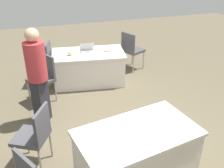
{
  "coord_description": "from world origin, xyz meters",
  "views": [
    {
      "loc": [
        1.07,
        3.33,
        2.89
      ],
      "look_at": [
        -0.01,
        -0.26,
        0.9
      ],
      "focal_mm": 42.94,
      "sensor_mm": 36.0,
      "label": 1
    }
  ],
  "objects_px": {
    "person_attendee_browsing": "(37,73)",
    "scissors_red": "(108,51)",
    "table_foreground": "(89,67)",
    "chair_near_front": "(35,134)",
    "laptop_silver": "(88,52)",
    "table_mid_left": "(137,153)",
    "yarn_ball": "(70,53)",
    "chair_aisle": "(131,48)",
    "chair_tucked_left": "(44,61)",
    "chair_tucked_right": "(43,76)"
  },
  "relations": [
    {
      "from": "chair_near_front",
      "to": "chair_aisle",
      "type": "distance_m",
      "value": 3.68
    },
    {
      "from": "chair_tucked_right",
      "to": "yarn_ball",
      "type": "distance_m",
      "value": 0.82
    },
    {
      "from": "table_foreground",
      "to": "person_attendee_browsing",
      "type": "bearing_deg",
      "value": 47.85
    },
    {
      "from": "table_foreground",
      "to": "yarn_ball",
      "type": "height_order",
      "value": "yarn_ball"
    },
    {
      "from": "chair_tucked_left",
      "to": "chair_tucked_right",
      "type": "height_order",
      "value": "chair_tucked_left"
    },
    {
      "from": "chair_near_front",
      "to": "yarn_ball",
      "type": "xyz_separation_m",
      "value": [
        -0.87,
        -2.32,
        0.22
      ]
    },
    {
      "from": "laptop_silver",
      "to": "scissors_red",
      "type": "relative_size",
      "value": 1.81
    },
    {
      "from": "table_foreground",
      "to": "chair_near_front",
      "type": "bearing_deg",
      "value": 61.65
    },
    {
      "from": "chair_tucked_left",
      "to": "chair_near_front",
      "type": "bearing_deg",
      "value": -170.48
    },
    {
      "from": "chair_tucked_left",
      "to": "laptop_silver",
      "type": "relative_size",
      "value": 2.99
    },
    {
      "from": "chair_aisle",
      "to": "person_attendee_browsing",
      "type": "height_order",
      "value": "person_attendee_browsing"
    },
    {
      "from": "table_foreground",
      "to": "table_mid_left",
      "type": "height_order",
      "value": "same"
    },
    {
      "from": "yarn_ball",
      "to": "laptop_silver",
      "type": "bearing_deg",
      "value": 179.88
    },
    {
      "from": "chair_tucked_left",
      "to": "chair_tucked_right",
      "type": "relative_size",
      "value": 1.02
    },
    {
      "from": "laptop_silver",
      "to": "chair_aisle",
      "type": "bearing_deg",
      "value": -158.63
    },
    {
      "from": "table_mid_left",
      "to": "yarn_ball",
      "type": "distance_m",
      "value": 2.94
    },
    {
      "from": "chair_tucked_left",
      "to": "table_mid_left",
      "type": "bearing_deg",
      "value": -146.28
    },
    {
      "from": "table_foreground",
      "to": "scissors_red",
      "type": "bearing_deg",
      "value": 174.2
    },
    {
      "from": "chair_near_front",
      "to": "laptop_silver",
      "type": "xyz_separation_m",
      "value": [
        -1.26,
        -2.32,
        0.2
      ]
    },
    {
      "from": "chair_near_front",
      "to": "table_mid_left",
      "type": "bearing_deg",
      "value": -85.88
    },
    {
      "from": "chair_tucked_right",
      "to": "yarn_ball",
      "type": "xyz_separation_m",
      "value": [
        -0.63,
        -0.48,
        0.23
      ]
    },
    {
      "from": "table_foreground",
      "to": "person_attendee_browsing",
      "type": "relative_size",
      "value": 0.98
    },
    {
      "from": "table_foreground",
      "to": "chair_aisle",
      "type": "xyz_separation_m",
      "value": [
        -1.17,
        -0.39,
        0.2
      ]
    },
    {
      "from": "chair_tucked_left",
      "to": "yarn_ball",
      "type": "bearing_deg",
      "value": -97.01
    },
    {
      "from": "scissors_red",
      "to": "chair_aisle",
      "type": "bearing_deg",
      "value": 31.93
    },
    {
      "from": "chair_tucked_left",
      "to": "table_foreground",
      "type": "bearing_deg",
      "value": -85.46
    },
    {
      "from": "chair_tucked_left",
      "to": "person_attendee_browsing",
      "type": "distance_m",
      "value": 1.52
    },
    {
      "from": "table_foreground",
      "to": "laptop_silver",
      "type": "xyz_separation_m",
      "value": [
        0.02,
        0.04,
        0.4
      ]
    },
    {
      "from": "chair_near_front",
      "to": "person_attendee_browsing",
      "type": "height_order",
      "value": "person_attendee_browsing"
    },
    {
      "from": "yarn_ball",
      "to": "chair_aisle",
      "type": "bearing_deg",
      "value": -164.72
    },
    {
      "from": "table_mid_left",
      "to": "table_foreground",
      "type": "bearing_deg",
      "value": -89.77
    },
    {
      "from": "laptop_silver",
      "to": "chair_tucked_left",
      "type": "bearing_deg",
      "value": -12.98
    },
    {
      "from": "person_attendee_browsing",
      "to": "scissors_red",
      "type": "relative_size",
      "value": 9.58
    },
    {
      "from": "table_foreground",
      "to": "person_attendee_browsing",
      "type": "distance_m",
      "value": 1.8
    },
    {
      "from": "chair_near_front",
      "to": "laptop_silver",
      "type": "distance_m",
      "value": 2.65
    },
    {
      "from": "table_mid_left",
      "to": "yarn_ball",
      "type": "relative_size",
      "value": 15.62
    },
    {
      "from": "table_mid_left",
      "to": "chair_aisle",
      "type": "distance_m",
      "value": 3.51
    },
    {
      "from": "chair_tucked_right",
      "to": "scissors_red",
      "type": "relative_size",
      "value": 5.32
    },
    {
      "from": "chair_aisle",
      "to": "scissors_red",
      "type": "bearing_deg",
      "value": -85.85
    },
    {
      "from": "chair_aisle",
      "to": "scissors_red",
      "type": "xyz_separation_m",
      "value": [
        0.72,
        0.43,
        0.16
      ]
    },
    {
      "from": "table_foreground",
      "to": "chair_tucked_left",
      "type": "bearing_deg",
      "value": -11.7
    },
    {
      "from": "table_mid_left",
      "to": "chair_near_front",
      "type": "xyz_separation_m",
      "value": [
        1.29,
        -0.56,
        0.2
      ]
    },
    {
      "from": "chair_tucked_right",
      "to": "person_attendee_browsing",
      "type": "xyz_separation_m",
      "value": [
        0.11,
        0.73,
        0.41
      ]
    },
    {
      "from": "table_mid_left",
      "to": "chair_tucked_right",
      "type": "relative_size",
      "value": 1.81
    },
    {
      "from": "table_mid_left",
      "to": "chair_tucked_right",
      "type": "distance_m",
      "value": 2.62
    },
    {
      "from": "person_attendee_browsing",
      "to": "chair_aisle",
      "type": "bearing_deg",
      "value": 162.81
    },
    {
      "from": "person_attendee_browsing",
      "to": "chair_near_front",
      "type": "bearing_deg",
      "value": 30.24
    },
    {
      "from": "chair_near_front",
      "to": "yarn_ball",
      "type": "height_order",
      "value": "chair_near_front"
    },
    {
      "from": "table_mid_left",
      "to": "chair_tucked_left",
      "type": "xyz_separation_m",
      "value": [
        0.98,
        -3.13,
        0.2
      ]
    },
    {
      "from": "chair_tucked_right",
      "to": "yarn_ball",
      "type": "bearing_deg",
      "value": -81.69
    }
  ]
}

